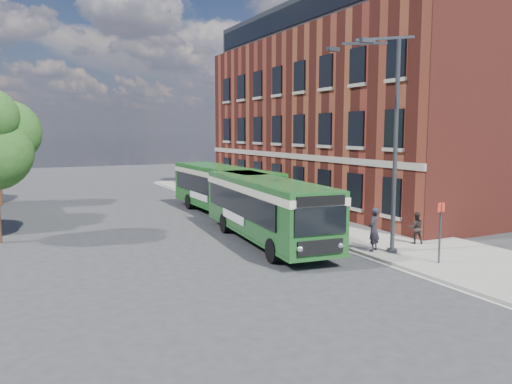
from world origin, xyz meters
TOP-DOWN VIEW (x-y plane):
  - ground at (0.00, 0.00)m, footprint 120.00×120.00m
  - pavement at (7.00, 8.00)m, footprint 6.00×48.00m
  - kerb_line at (3.95, 8.00)m, footprint 0.12×48.00m
  - brick_office at (14.00, 12.00)m, footprint 12.10×26.00m
  - street_lamp at (4.84, -2.00)m, footprint 2.96×2.38m
  - bus_stop_sign at (5.60, -4.20)m, footprint 0.35×0.08m
  - bus_front at (1.60, 2.79)m, footprint 3.64×11.39m
  - bus_rear at (2.81, 10.85)m, footprint 2.65×12.24m
  - pedestrian_a at (4.60, -1.50)m, footprint 0.82×0.73m
  - pedestrian_b at (7.29, -1.20)m, footprint 0.89×0.82m

SIDE VIEW (x-z plane):
  - ground at x=0.00m, z-range 0.00..0.00m
  - kerb_line at x=3.95m, z-range 0.00..0.01m
  - pavement at x=7.00m, z-range 0.00..0.15m
  - pedestrian_b at x=7.29m, z-range 0.15..1.60m
  - pedestrian_a at x=4.60m, z-range 0.15..2.04m
  - bus_stop_sign at x=5.60m, z-range 0.25..2.77m
  - bus_front at x=1.60m, z-range 0.32..3.34m
  - bus_rear at x=2.81m, z-range 0.32..3.34m
  - street_lamp at x=4.84m, z-range 0.29..9.29m
  - brick_office at x=14.00m, z-range -0.13..14.07m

